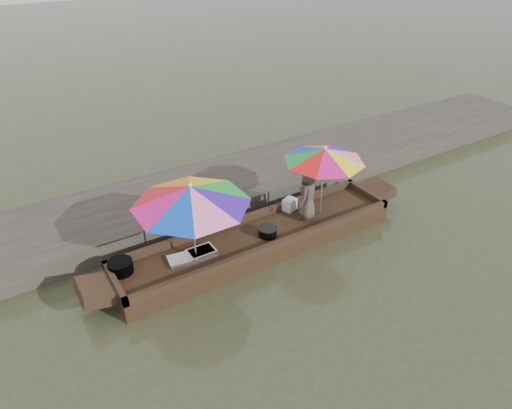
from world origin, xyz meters
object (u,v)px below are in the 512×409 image
cooking_pot (120,267)px  umbrella_bow (193,222)px  charcoal_grill (268,232)px  tray_scallop (182,259)px  supply_bag (290,204)px  vendor (308,194)px  tray_crayfish (201,252)px  umbrella_stern (322,181)px  boat_hull (259,242)px

cooking_pot → umbrella_bow: size_ratio=0.21×
charcoal_grill → cooking_pot: bearing=171.4°
tray_scallop → charcoal_grill: bearing=-5.3°
charcoal_grill → supply_bag: bearing=31.2°
charcoal_grill → vendor: (1.05, 0.12, 0.48)m
tray_crayfish → vendor: size_ratio=0.45×
charcoal_grill → umbrella_bow: 1.66m
vendor → tray_scallop: bearing=-32.2°
tray_scallop → charcoal_grill: size_ratio=1.42×
tray_scallop → umbrella_stern: bearing=-0.9°
cooking_pot → umbrella_bow: umbrella_bow is taller
cooking_pot → boat_hull: bearing=-6.7°
umbrella_stern → umbrella_bow: bearing=180.0°
cooking_pot → umbrella_stern: bearing=-4.3°
cooking_pot → tray_scallop: size_ratio=0.86×
boat_hull → vendor: bearing=0.2°
supply_bag → umbrella_stern: (0.47, -0.45, 0.65)m
boat_hull → cooking_pot: size_ratio=13.41×
tray_crayfish → tray_scallop: (-0.38, 0.02, -0.01)m
charcoal_grill → vendor: bearing=6.4°
tray_scallop → supply_bag: 2.72m
cooking_pot → supply_bag: size_ratio=1.56×
boat_hull → tray_crayfish: bearing=178.8°
supply_bag → umbrella_stern: 0.92m
charcoal_grill → supply_bag: size_ratio=1.28×
supply_bag → boat_hull: bearing=-157.1°
charcoal_grill → umbrella_stern: umbrella_stern is taller
tray_crayfish → umbrella_bow: umbrella_bow is taller
boat_hull → tray_scallop: (-1.62, 0.05, 0.21)m
charcoal_grill → umbrella_bow: size_ratio=0.17×
cooking_pot → vendor: (3.86, -0.31, 0.45)m
vendor → umbrella_bow: (-2.56, -0.00, 0.21)m
tray_crayfish → umbrella_stern: umbrella_stern is taller
supply_bag → charcoal_grill: bearing=-148.8°
cooking_pot → tray_scallop: (1.05, -0.26, -0.08)m
boat_hull → umbrella_stern: size_ratio=3.56×
tray_crayfish → charcoal_grill: size_ratio=1.42×
umbrella_bow → cooking_pot: bearing=166.5°
umbrella_bow → boat_hull: bearing=0.0°
charcoal_grill → vendor: vendor is taller
tray_scallop → charcoal_grill: charcoal_grill is taller
supply_bag → vendor: bearing=-74.3°
cooking_pot → umbrella_bow: 1.50m
supply_bag → vendor: 0.63m
cooking_pot → tray_crayfish: bearing=-11.4°
tray_crayfish → charcoal_grill: 1.39m
tray_crayfish → tray_scallop: size_ratio=1.00×
vendor → boat_hull: bearing=-31.1°
cooking_pot → charcoal_grill: size_ratio=1.22×
supply_bag → vendor: (0.13, -0.45, 0.43)m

